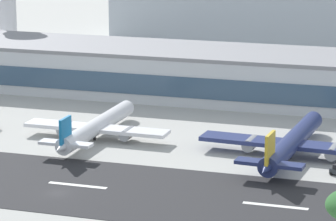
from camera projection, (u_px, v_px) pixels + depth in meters
The scene contains 7 objects.
ground_plane at pixel (58, 193), 170.96m from camera, with size 1400.00×1400.00×0.00m, color #A8A8A3.
runway_strip at pixel (69, 185), 175.85m from camera, with size 800.00×32.36×0.08m, color #262628.
runway_centreline_dash_4 at pixel (78, 185), 175.31m from camera, with size 12.00×1.20×0.01m, color white.
runway_centreline_dash_5 at pixel (275, 206), 163.88m from camera, with size 12.00×1.20×0.01m, color white.
terminal_building at pixel (247, 76), 246.32m from camera, with size 219.80×29.51×13.14m.
airliner_blue_tail_gate_1 at pixel (95, 128), 206.91m from camera, with size 34.21×42.81×8.94m.
airliner_gold_tail_gate_2 at pixel (291, 144), 192.73m from camera, with size 40.26×46.52×9.71m.
Camera 1 is at (69.21, -148.49, 55.32)m, focal length 97.30 mm.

